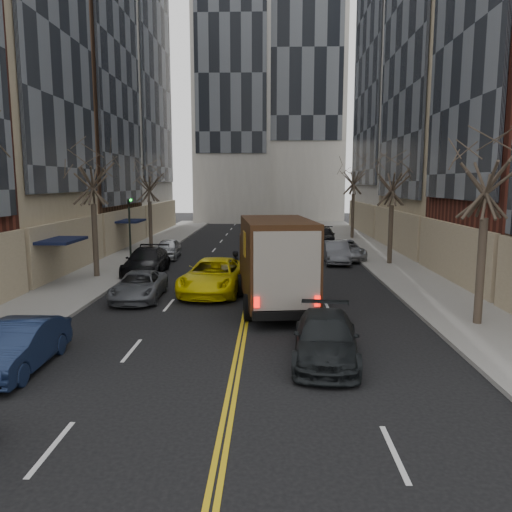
{
  "coord_description": "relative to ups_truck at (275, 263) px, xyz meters",
  "views": [
    {
      "loc": [
        0.97,
        -7.43,
        5.42
      ],
      "look_at": [
        0.37,
        14.14,
        2.2
      ],
      "focal_mm": 35.0,
      "sensor_mm": 36.0,
      "label": 1
    }
  ],
  "objects": [
    {
      "name": "tree_rt_mid",
      "position": [
        7.6,
        11.37,
        4.21
      ],
      "size": [
        3.2,
        3.2,
        8.32
      ],
      "color": "#382D23",
      "rests_on": "sidewalk_right"
    },
    {
      "name": "parked_lf_d",
      "position": [
        -7.5,
        7.75,
        -1.19
      ],
      "size": [
        2.31,
        5.39,
        1.55
      ],
      "primitive_type": "imported",
      "rotation": [
        0.0,
        0.0,
        0.03
      ],
      "color": "black",
      "rests_on": "ground"
    },
    {
      "name": "tree_lf_far",
      "position": [
        -10.0,
        19.37,
        4.06
      ],
      "size": [
        3.2,
        3.2,
        8.12
      ],
      "color": "#382D23",
      "rests_on": "sidewalk_left"
    },
    {
      "name": "parked_rt_b",
      "position": [
        5.1,
        13.85,
        -1.28
      ],
      "size": [
        2.53,
        5.02,
        1.36
      ],
      "primitive_type": "imported",
      "rotation": [
        0.0,
        0.0,
        0.05
      ],
      "color": "#A9ACB1",
      "rests_on": "ground"
    },
    {
      "name": "parked_rt_a",
      "position": [
        4.24,
        12.23,
        -1.24
      ],
      "size": [
        1.67,
        4.44,
        1.45
      ],
      "primitive_type": "imported",
      "rotation": [
        0.0,
        0.0,
        -0.03
      ],
      "color": "#505258",
      "rests_on": "ground"
    },
    {
      "name": "pedestrian",
      "position": [
        -2.0,
        5.0,
        -1.06
      ],
      "size": [
        0.49,
        0.69,
        1.8
      ],
      "primitive_type": "imported",
      "rotation": [
        0.0,
        0.0,
        1.66
      ],
      "color": "black",
      "rests_on": "ground"
    },
    {
      "name": "parked_lf_b",
      "position": [
        -7.5,
        -7.36,
        -1.26
      ],
      "size": [
        1.53,
        4.28,
        1.41
      ],
      "primitive_type": "imported",
      "rotation": [
        0.0,
        0.0,
        0.01
      ],
      "color": "#111C38",
      "rests_on": "ground"
    },
    {
      "name": "tree_rt_far",
      "position": [
        7.6,
        26.37,
        4.78
      ],
      "size": [
        3.2,
        3.2,
        9.11
      ],
      "color": "#382D23",
      "rests_on": "sidewalk_right"
    },
    {
      "name": "ups_truck",
      "position": [
        0.0,
        0.0,
        0.0
      ],
      "size": [
        3.55,
        7.37,
        3.89
      ],
      "rotation": [
        0.0,
        0.0,
        0.12
      ],
      "color": "black",
      "rests_on": "ground"
    },
    {
      "name": "streetwall_left",
      "position": [
        -17.5,
        17.27,
        13.6
      ],
      "size": [
        14.0,
        49.5,
        36.0
      ],
      "color": "#562319",
      "rests_on": "ground"
    },
    {
      "name": "observer_sedan",
      "position": [
        1.49,
        -6.32,
        -1.27
      ],
      "size": [
        2.38,
        4.94,
        1.39
      ],
      "rotation": [
        0.0,
        0.0,
        -0.09
      ],
      "color": "black",
      "rests_on": "ground"
    },
    {
      "name": "traffic_signal",
      "position": [
        -8.59,
        8.37,
        0.86
      ],
      "size": [
        0.29,
        0.26,
        4.7
      ],
      "color": "black",
      "rests_on": "sidewalk_left"
    },
    {
      "name": "tree_rt_near",
      "position": [
        7.6,
        -2.63,
        4.49
      ],
      "size": [
        3.2,
        3.2,
        8.71
      ],
      "color": "#382D23",
      "rests_on": "sidewalk_right"
    },
    {
      "name": "sidewalk_right",
      "position": [
        7.8,
        13.37,
        -1.89
      ],
      "size": [
        4.0,
        66.0,
        0.15
      ],
      "primitive_type": "cube",
      "color": "slate",
      "rests_on": "ground"
    },
    {
      "name": "parked_lf_c",
      "position": [
        -6.3,
        1.46,
        -1.33
      ],
      "size": [
        2.32,
        4.66,
        1.27
      ],
      "primitive_type": "imported",
      "rotation": [
        0.0,
        0.0,
        0.05
      ],
      "color": "#505358",
      "rests_on": "ground"
    },
    {
      "name": "streetwall_right",
      "position": [
        15.18,
        18.57,
        13.13
      ],
      "size": [
        12.26,
        49.0,
        34.0
      ],
      "color": "#4C301E",
      "rests_on": "ground"
    },
    {
      "name": "taxi",
      "position": [
        -2.98,
        2.98,
        -1.14
      ],
      "size": [
        3.29,
        6.17,
        1.65
      ],
      "primitive_type": "imported",
      "rotation": [
        0.0,
        0.0,
        -0.09
      ],
      "color": "yellow",
      "rests_on": "ground"
    },
    {
      "name": "sidewalk_left",
      "position": [
        -10.2,
        13.37,
        -1.89
      ],
      "size": [
        4.0,
        66.0,
        0.15
      ],
      "primitive_type": "cube",
      "color": "slate",
      "rests_on": "ground"
    },
    {
      "name": "parked_rt_c",
      "position": [
        4.45,
        22.56,
        -1.25
      ],
      "size": [
        2.57,
        5.14,
        1.43
      ],
      "primitive_type": "imported",
      "rotation": [
        0.0,
        0.0,
        -0.12
      ],
      "color": "black",
      "rests_on": "ground"
    },
    {
      "name": "parked_lf_e",
      "position": [
        -7.5,
        13.96,
        -1.27
      ],
      "size": [
        1.79,
        4.1,
        1.38
      ],
      "primitive_type": "imported",
      "rotation": [
        0.0,
        0.0,
        0.04
      ],
      "color": "#A8ABB0",
      "rests_on": "ground"
    },
    {
      "name": "tree_lf_mid",
      "position": [
        -10.0,
        6.37,
        4.64
      ],
      "size": [
        3.2,
        3.2,
        8.91
      ],
      "color": "#382D23",
      "rests_on": "sidewalk_left"
    }
  ]
}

